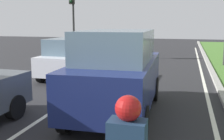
{
  "coord_description": "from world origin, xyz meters",
  "views": [
    {
      "loc": [
        2.89,
        2.07,
        2.49
      ],
      "look_at": [
        0.93,
        9.1,
        1.2
      ],
      "focal_mm": 43.73,
      "sensor_mm": 36.0,
      "label": 1
    }
  ],
  "objects": [
    {
      "name": "ground_plane",
      "position": [
        0.0,
        14.0,
        0.0
      ],
      "size": [
        60.0,
        60.0,
        0.0
      ],
      "primitive_type": "plane",
      "color": "#262628"
    },
    {
      "name": "lane_line_right_edge",
      "position": [
        3.6,
        14.0,
        0.0
      ],
      "size": [
        0.12,
        32.0,
        0.01
      ],
      "primitive_type": "cube",
      "color": "silver",
      "rests_on": "ground"
    },
    {
      "name": "car_suv_ahead",
      "position": [
        1.1,
        8.99,
        1.17
      ],
      "size": [
        2.12,
        4.57,
        2.28
      ],
      "rotation": [
        0.0,
        0.0,
        0.04
      ],
      "color": "navy",
      "rests_on": "ground"
    },
    {
      "name": "traffic_light_overhead_left",
      "position": [
        -4.63,
        19.23,
        3.25
      ],
      "size": [
        0.32,
        0.5,
        4.85
      ],
      "color": "#2D2D2D",
      "rests_on": "ground"
    },
    {
      "name": "car_hatchback_far",
      "position": [
        -2.19,
        13.2,
        0.88
      ],
      "size": [
        1.76,
        3.71,
        1.78
      ],
      "rotation": [
        0.0,
        0.0,
        -0.01
      ],
      "color": "silver",
      "rests_on": "ground"
    },
    {
      "name": "curb_right",
      "position": [
        4.1,
        14.0,
        0.06
      ],
      "size": [
        0.24,
        48.0,
        0.12
      ],
      "primitive_type": "cube",
      "color": "#9E9B93",
      "rests_on": "ground"
    },
    {
      "name": "lane_line_center",
      "position": [
        -0.7,
        14.0,
        0.0
      ],
      "size": [
        0.12,
        32.0,
        0.01
      ],
      "primitive_type": "cube",
      "color": "silver",
      "rests_on": "ground"
    }
  ]
}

